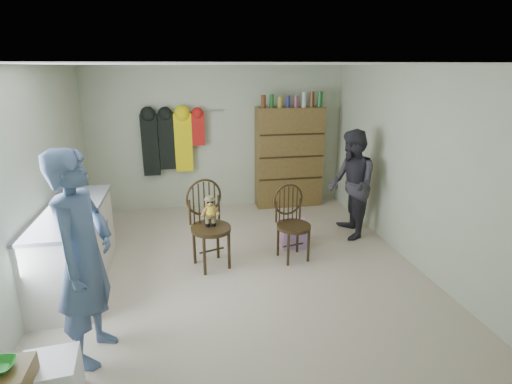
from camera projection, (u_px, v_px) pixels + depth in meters
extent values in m
plane|color=beige|center=(240.00, 268.00, 5.14)|extent=(5.00, 5.00, 0.00)
plane|color=beige|center=(219.00, 139.00, 7.10)|extent=(4.50, 0.00, 4.50)
plane|color=beige|center=(35.00, 184.00, 4.37)|extent=(0.00, 5.00, 5.00)
plane|color=beige|center=(411.00, 166.00, 5.15)|extent=(0.00, 5.00, 5.00)
plane|color=white|center=(237.00, 64.00, 4.38)|extent=(5.00, 5.00, 0.00)
cube|color=silver|center=(74.00, 248.00, 4.66)|extent=(0.60, 1.80, 0.90)
cube|color=slate|center=(69.00, 210.00, 4.52)|extent=(0.64, 1.86, 0.04)
cylinder|color=#99999E|center=(94.00, 256.00, 4.27)|extent=(0.02, 0.02, 0.14)
cylinder|color=#99999E|center=(108.00, 225.00, 5.11)|extent=(0.02, 0.02, 0.14)
cube|color=white|center=(51.00, 383.00, 3.02)|extent=(0.44, 0.42, 0.38)
cylinder|color=#3B2A14|center=(211.00, 229.00, 5.03)|extent=(0.64, 0.64, 0.05)
cylinder|color=#3B2A14|center=(205.00, 256.00, 4.89)|extent=(0.04, 0.04, 0.50)
cylinder|color=#3B2A14|center=(229.00, 251.00, 5.05)|extent=(0.04, 0.04, 0.50)
cylinder|color=#3B2A14|center=(194.00, 246.00, 5.18)|extent=(0.04, 0.04, 0.50)
cylinder|color=#3B2A14|center=(218.00, 241.00, 5.34)|extent=(0.04, 0.04, 0.50)
torus|color=#3B2A14|center=(204.00, 197.00, 5.09)|extent=(0.47, 0.19, 0.49)
cylinder|color=#3B2A14|center=(190.00, 212.00, 5.03)|extent=(0.03, 0.03, 0.33)
cylinder|color=#3B2A14|center=(219.00, 207.00, 5.22)|extent=(0.03, 0.03, 0.33)
cylinder|color=yellow|center=(210.00, 211.00, 4.98)|extent=(0.12, 0.12, 0.12)
cylinder|color=#475128|center=(210.00, 219.00, 5.01)|extent=(0.08, 0.08, 0.18)
sphere|color=#9E7042|center=(210.00, 202.00, 4.94)|extent=(0.11, 0.11, 0.11)
cylinder|color=#475128|center=(210.00, 198.00, 4.93)|extent=(0.10, 0.10, 0.04)
cube|color=black|center=(210.00, 203.00, 4.89)|extent=(0.08, 0.01, 0.02)
cylinder|color=#3B2A14|center=(294.00, 226.00, 5.25)|extent=(0.53, 0.53, 0.04)
cylinder|color=#3B2A14|center=(288.00, 250.00, 5.14)|extent=(0.04, 0.04, 0.45)
cylinder|color=#3B2A14|center=(308.00, 246.00, 5.25)|extent=(0.04, 0.04, 0.45)
cylinder|color=#3B2A14|center=(278.00, 241.00, 5.41)|extent=(0.04, 0.04, 0.45)
cylinder|color=#3B2A14|center=(297.00, 237.00, 5.52)|extent=(0.04, 0.04, 0.45)
torus|color=#3B2A14|center=(288.00, 199.00, 5.31)|extent=(0.43, 0.12, 0.43)
cylinder|color=#3B2A14|center=(276.00, 212.00, 5.28)|extent=(0.03, 0.03, 0.30)
cylinder|color=#3B2A14|center=(300.00, 208.00, 5.41)|extent=(0.03, 0.03, 0.30)
cube|color=pink|center=(294.00, 233.00, 5.72)|extent=(0.37, 0.30, 0.38)
imported|color=#415678|center=(84.00, 259.00, 3.34)|extent=(0.60, 0.77, 1.89)
imported|color=#2D2B33|center=(351.00, 185.00, 5.88)|extent=(0.71, 0.86, 1.62)
cube|color=brown|center=(289.00, 157.00, 7.24)|extent=(1.20, 0.38, 1.80)
cube|color=#3B2A14|center=(291.00, 179.00, 7.17)|extent=(1.16, 0.02, 0.03)
cube|color=#3B2A14|center=(292.00, 157.00, 7.05)|extent=(1.16, 0.02, 0.03)
cube|color=#3B2A14|center=(292.00, 134.00, 6.93)|extent=(1.16, 0.02, 0.03)
cylinder|color=#592D14|center=(263.00, 102.00, 6.75)|extent=(0.08, 0.08, 0.22)
cylinder|color=#19591E|center=(272.00, 101.00, 6.78)|extent=(0.08, 0.08, 0.23)
cylinder|color=#A59933|center=(280.00, 102.00, 6.81)|extent=(0.08, 0.08, 0.18)
cylinder|color=navy|center=(288.00, 102.00, 6.83)|extent=(0.07, 0.07, 0.20)
cylinder|color=#8C3F59|center=(296.00, 102.00, 6.86)|extent=(0.07, 0.07, 0.20)
cylinder|color=#B2B2B7|center=(304.00, 100.00, 6.87)|extent=(0.08, 0.08, 0.26)
cylinder|color=#592D14|center=(312.00, 99.00, 6.90)|extent=(0.08, 0.08, 0.27)
cylinder|color=#19591E|center=(320.00, 99.00, 6.92)|extent=(0.09, 0.09, 0.26)
cylinder|color=#99999E|center=(195.00, 111.00, 6.83)|extent=(1.00, 0.02, 0.02)
cube|color=black|center=(150.00, 145.00, 6.80)|extent=(0.28, 0.10, 1.05)
cube|color=black|center=(167.00, 142.00, 6.84)|extent=(0.26, 0.10, 0.95)
cube|color=yellow|center=(184.00, 143.00, 6.89)|extent=(0.30, 0.10, 1.00)
cube|color=red|center=(198.00, 129.00, 6.87)|extent=(0.22, 0.10, 0.55)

